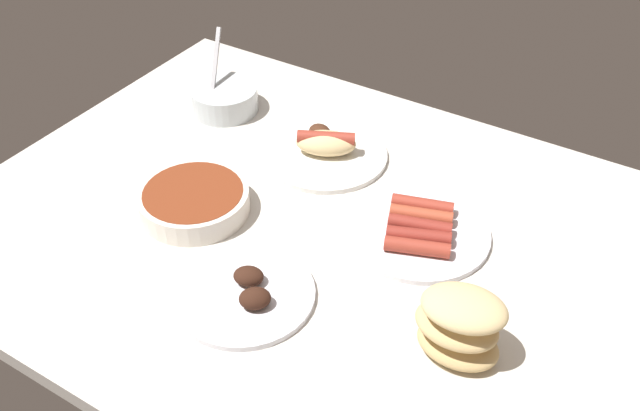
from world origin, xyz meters
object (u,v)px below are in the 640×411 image
at_px(bowl_coleslaw, 224,98).
at_px(bread_stack, 459,326).
at_px(plate_hotdog_assembled, 326,149).
at_px(plate_grilled_meat, 246,293).
at_px(bowl_chili, 194,200).
at_px(plate_sausages, 419,230).

bearing_deg(bowl_coleslaw, bread_stack, 152.84).
height_order(bread_stack, plate_hotdog_assembled, bread_stack).
height_order(bowl_coleslaw, plate_grilled_meat, bowl_coleslaw).
bearing_deg(plate_grilled_meat, plate_hotdog_assembled, -76.89).
xyz_separation_m(bread_stack, bowl_coleslaw, (0.66, -0.34, -0.03)).
distance_m(bowl_chili, plate_hotdog_assembled, 0.28).
height_order(bowl_coleslaw, plate_sausages, bowl_coleslaw).
height_order(bowl_chili, plate_hotdog_assembled, plate_hotdog_assembled).
bearing_deg(bowl_chili, plate_hotdog_assembled, -112.91).
bearing_deg(bowl_coleslaw, plate_sausages, 164.23).
height_order(bread_stack, bowl_coleslaw, bowl_coleslaw).
xyz_separation_m(bowl_chili, plate_grilled_meat, (-0.19, 0.12, -0.01)).
bearing_deg(bowl_chili, plate_grilled_meat, 148.59).
bearing_deg(bowl_coleslaw, plate_grilled_meat, 130.75).
height_order(plate_hotdog_assembled, plate_grilled_meat, plate_hotdog_assembled).
bearing_deg(bread_stack, plate_sausages, -52.60).
height_order(bread_stack, plate_sausages, bread_stack).
height_order(plate_sausages, plate_grilled_meat, plate_grilled_meat).
bearing_deg(bread_stack, plate_hotdog_assembled, -37.59).
bearing_deg(bread_stack, bowl_coleslaw, -27.16).
distance_m(plate_hotdog_assembled, plate_grilled_meat, 0.38).
distance_m(plate_hotdog_assembled, bowl_coleslaw, 0.27).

